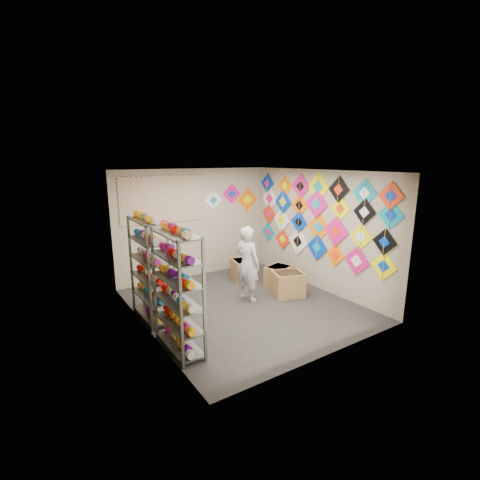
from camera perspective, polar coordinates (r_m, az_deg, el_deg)
ground at (r=7.26m, az=0.64°, el=-10.60°), size 4.50×4.50×0.00m
room_walls at (r=6.77m, az=0.68°, el=2.25°), size 4.50×4.50×4.50m
shelf_rack_front at (r=5.43m, az=-10.19°, el=-8.42°), size 0.40×1.10×1.90m
shelf_rack_back at (r=6.58m, az=-14.65°, el=-4.76°), size 0.40×1.10×1.90m
string_spools at (r=5.96m, az=-12.68°, el=-5.56°), size 0.12×2.36×0.12m
kite_wall_display at (r=8.06m, az=12.30°, el=3.61°), size 0.06×4.19×2.06m
back_wall_kites at (r=9.22m, az=-1.00°, el=6.89°), size 1.62×0.02×0.78m
poster at (r=8.33m, az=-12.61°, el=6.47°), size 2.00×0.01×1.10m
shopkeeper at (r=7.25m, az=1.22°, el=-3.92°), size 0.82×0.74×1.59m
carton_a at (r=7.71m, az=7.86°, el=-7.15°), size 0.77×0.71×0.53m
carton_b at (r=8.28m, az=6.36°, el=-5.88°), size 0.68×0.61×0.47m
carton_c at (r=8.63m, az=0.62°, el=-4.89°), size 0.65×0.68×0.50m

